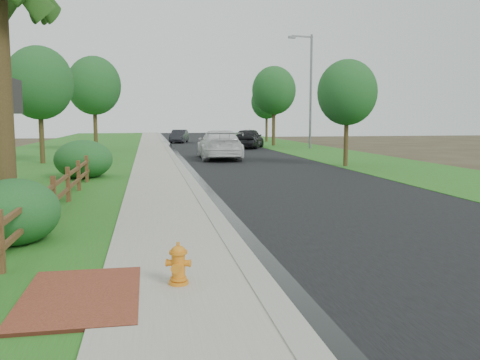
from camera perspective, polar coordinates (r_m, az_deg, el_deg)
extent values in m
plane|color=#34271C|center=(8.57, -1.58, -10.30)|extent=(120.00, 120.00, 0.00)
cube|color=black|center=(43.56, -2.62, 3.63)|extent=(8.00, 90.00, 0.02)
cube|color=gray|center=(43.20, -8.17, 3.60)|extent=(0.40, 90.00, 0.12)
cube|color=black|center=(43.21, -7.70, 3.56)|extent=(0.50, 90.00, 0.00)
cube|color=gray|center=(43.17, -9.89, 3.55)|extent=(2.20, 90.00, 0.10)
cube|color=#245418|center=(43.19, -12.42, 3.47)|extent=(1.60, 90.00, 0.06)
cube|color=#245418|center=(43.69, -19.26, 3.27)|extent=(9.00, 90.00, 0.04)
cube|color=#245418|center=(45.01, 6.13, 3.71)|extent=(6.00, 90.00, 0.04)
cube|color=brown|center=(7.58, -17.44, -12.54)|extent=(1.60, 2.40, 0.11)
cube|color=#502C1A|center=(9.04, -25.36, -6.46)|extent=(0.12, 0.12, 1.10)
cube|color=#502C1A|center=(11.32, -22.24, -3.70)|extent=(0.12, 0.12, 1.10)
cube|color=#502C1A|center=(13.65, -20.19, -1.87)|extent=(0.12, 0.12, 1.10)
cube|color=#502C1A|center=(15.99, -18.74, -0.57)|extent=(0.12, 0.12, 1.10)
cube|color=#502C1A|center=(18.35, -17.66, 0.40)|extent=(0.12, 0.12, 1.10)
cube|color=#502C1A|center=(20.72, -16.83, 1.15)|extent=(0.12, 0.12, 1.10)
cube|color=#502C1A|center=(23.10, -16.17, 1.74)|extent=(0.12, 0.12, 1.10)
cube|color=#502C1A|center=(10.19, -23.59, -5.48)|extent=(0.08, 2.35, 0.10)
cube|color=#502C1A|center=(10.12, -23.70, -3.27)|extent=(0.08, 2.35, 0.10)
cube|color=#502C1A|center=(12.50, -21.10, -3.15)|extent=(0.08, 2.35, 0.10)
cube|color=#502C1A|center=(12.44, -21.18, -1.34)|extent=(0.08, 2.35, 0.10)
cube|color=#502C1A|center=(14.83, -19.39, -1.55)|extent=(0.08, 2.35, 0.10)
cube|color=#502C1A|center=(14.78, -19.45, -0.01)|extent=(0.08, 2.35, 0.10)
cube|color=#502C1A|center=(17.18, -18.15, -0.38)|extent=(0.08, 2.35, 0.10)
cube|color=#502C1A|center=(17.14, -18.20, 0.95)|extent=(0.08, 2.35, 0.10)
cube|color=#502C1A|center=(19.55, -17.21, 0.50)|extent=(0.08, 2.35, 0.10)
cube|color=#502C1A|center=(19.51, -17.25, 1.67)|extent=(0.08, 2.35, 0.10)
cube|color=#502C1A|center=(21.92, -16.48, 1.20)|extent=(0.08, 2.35, 0.10)
cube|color=#502C1A|center=(21.89, -16.51, 2.24)|extent=(0.08, 2.35, 0.10)
cylinder|color=#322314|center=(11.99, -25.34, 7.29)|extent=(0.52, 0.52, 5.50)
cylinder|color=#C66F17|center=(7.72, -6.90, -11.33)|extent=(0.29, 0.29, 0.05)
cylinder|color=#C66F17|center=(7.66, -6.93, -9.67)|extent=(0.20, 0.20, 0.45)
cylinder|color=#C66F17|center=(7.71, -6.91, -10.90)|extent=(0.24, 0.24, 0.04)
cylinder|color=#C66F17|center=(7.59, -6.95, -8.04)|extent=(0.27, 0.27, 0.04)
ellipsoid|color=#C66F17|center=(7.59, -6.96, -7.92)|extent=(0.22, 0.22, 0.16)
cylinder|color=#C66F17|center=(7.56, -6.97, -7.16)|extent=(0.05, 0.05, 0.06)
cylinder|color=#C66F17|center=(7.53, -7.14, -9.76)|extent=(0.15, 0.13, 0.13)
cylinder|color=#C66F17|center=(7.67, -8.02, -9.18)|extent=(0.14, 0.13, 0.10)
cylinder|color=#C66F17|center=(7.61, -5.84, -9.28)|extent=(0.14, 0.13, 0.10)
imported|color=silver|center=(31.57, -2.33, 3.99)|extent=(2.69, 6.20, 1.77)
imported|color=black|center=(42.94, 1.00, 4.71)|extent=(3.67, 5.29, 1.67)
imported|color=black|center=(52.83, -6.84, 4.90)|extent=(2.32, 4.26, 1.33)
cylinder|color=slate|center=(42.48, 7.95, 9.71)|extent=(0.18, 0.18, 9.25)
cube|color=slate|center=(42.56, 7.02, 15.70)|extent=(1.85, 0.39, 0.12)
cube|color=slate|center=(42.16, 5.85, 15.66)|extent=(0.59, 0.31, 0.18)
ellipsoid|color=brown|center=(12.64, -22.36, -3.60)|extent=(1.25, 1.13, 0.68)
ellipsoid|color=#1C4E21|center=(11.13, -24.04, -3.31)|extent=(2.37, 2.37, 1.35)
ellipsoid|color=#1C4E21|center=(22.32, -17.17, 2.22)|extent=(2.79, 2.79, 1.64)
cylinder|color=#322314|center=(30.26, -21.41, 5.37)|extent=(0.27, 0.27, 3.90)
ellipsoid|color=#1C4E21|center=(30.32, -21.62, 10.11)|extent=(3.65, 3.65, 4.01)
cylinder|color=#322314|center=(27.19, 11.83, 5.02)|extent=(0.23, 0.23, 3.38)
ellipsoid|color=#1C4E21|center=(27.21, 11.95, 9.60)|extent=(3.09, 3.09, 3.40)
cylinder|color=#322314|center=(40.63, -15.94, 6.20)|extent=(0.30, 0.30, 4.37)
ellipsoid|color=#1C4E21|center=(40.71, -16.08, 10.15)|extent=(4.04, 4.04, 4.44)
cylinder|color=#322314|center=(47.06, 3.80, 6.55)|extent=(0.30, 0.30, 4.42)
ellipsoid|color=#1C4E21|center=(47.12, 3.83, 10.01)|extent=(4.00, 4.00, 4.40)
cylinder|color=#322314|center=(54.53, 3.00, 6.25)|extent=(0.26, 0.26, 3.74)
ellipsoid|color=#1C4E21|center=(54.56, 3.01, 8.77)|extent=(3.30, 3.30, 3.63)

